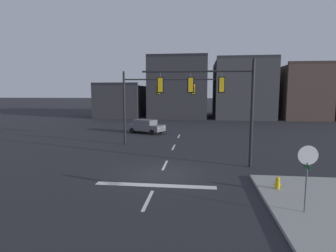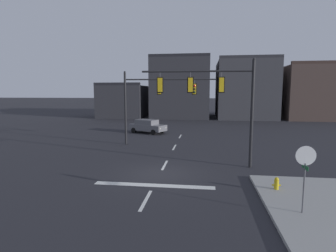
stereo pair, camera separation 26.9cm
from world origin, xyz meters
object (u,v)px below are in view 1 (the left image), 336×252
signal_mast_near_side (216,95)px  stop_sign (307,163)px  signal_mast_far_side (151,96)px  fire_hydrant (277,185)px  car_lot_nearside (146,126)px

signal_mast_near_side → stop_sign: size_ratio=2.53×
signal_mast_far_side → fire_hydrant: bearing=-53.2°
stop_sign → fire_hydrant: size_ratio=3.77×
signal_mast_near_side → car_lot_nearside: size_ratio=1.51×
signal_mast_near_side → fire_hydrant: signal_mast_near_side is taller
signal_mast_far_side → car_lot_nearside: (-1.89, 6.95, -3.66)m
signal_mast_far_side → fire_hydrant: signal_mast_far_side is taller
signal_mast_near_side → stop_sign: 8.02m
signal_mast_far_side → stop_sign: (8.67, -13.72, -2.37)m
fire_hydrant → signal_mast_far_side: bearing=126.8°
stop_sign → car_lot_nearside: 23.25m
stop_sign → car_lot_nearside: (-10.57, 20.67, -1.29)m
car_lot_nearside → fire_hydrant: size_ratio=6.33×
stop_sign → fire_hydrant: (-0.34, 2.59, -1.82)m
signal_mast_near_side → car_lot_nearside: (-7.42, 13.75, -3.86)m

